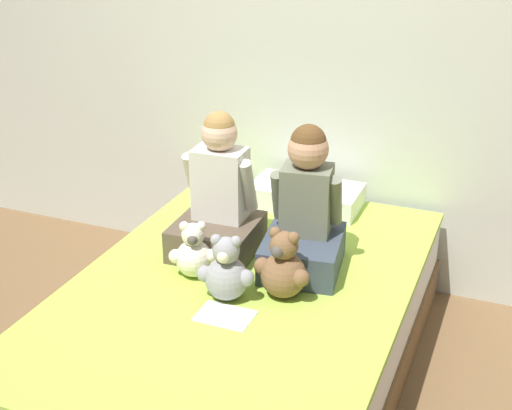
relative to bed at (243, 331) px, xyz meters
The scene contains 10 objects.
ground_plane 0.23m from the bed, ahead, with size 14.00×14.00×0.00m, color brown.
wall_behind_bed 1.47m from the bed, 90.00° to the left, with size 8.00×0.06×2.50m.
bed is the anchor object (origin of this frame).
child_on_left 0.56m from the bed, 132.38° to the left, with size 0.36×0.37×0.62m.
child_on_right 0.56m from the bed, 50.96° to the left, with size 0.36×0.42×0.61m.
teddy_bear_held_by_left_child 0.40m from the bed, behind, with size 0.19×0.15×0.24m.
teddy_bear_held_by_right_child 0.41m from the bed, 10.54° to the right, with size 0.24×0.18×0.29m.
teddy_bear_between_children 0.38m from the bed, 93.17° to the right, with size 0.22×0.17×0.27m.
pillow_at_headboard 0.86m from the bed, 90.00° to the left, with size 0.54×0.29×0.11m.
sign_card 0.35m from the bed, 81.15° to the right, with size 0.21×0.15×0.00m.
Camera 1 is at (1.00, -2.30, 1.94)m, focal length 50.00 mm.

